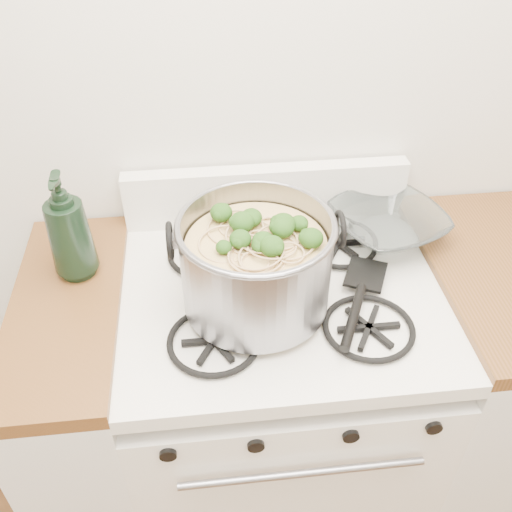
% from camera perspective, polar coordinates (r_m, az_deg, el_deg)
% --- Properties ---
extents(gas_range, '(0.76, 0.66, 0.92)m').
position_cam_1_polar(gas_range, '(1.71, 2.17, -15.04)').
color(gas_range, white).
rests_on(gas_range, ground).
extents(counter_left, '(0.25, 0.65, 0.92)m').
position_cam_1_polar(counter_left, '(1.72, -15.42, -15.52)').
color(counter_left, silver).
rests_on(counter_left, ground).
extents(stock_pot, '(0.37, 0.34, 0.23)m').
position_cam_1_polar(stock_pot, '(1.23, 0.00, -0.92)').
color(stock_pot, gray).
rests_on(stock_pot, gas_range).
extents(spatula, '(0.39, 0.40, 0.02)m').
position_cam_1_polar(spatula, '(1.38, 10.94, -1.59)').
color(spatula, black).
rests_on(spatula, gas_range).
extents(glass_bowl, '(0.14, 0.14, 0.03)m').
position_cam_1_polar(glass_bowl, '(1.52, 12.90, 2.56)').
color(glass_bowl, white).
rests_on(glass_bowl, gas_range).
extents(bottle, '(0.11, 0.11, 0.27)m').
position_cam_1_polar(bottle, '(1.37, -18.32, 2.83)').
color(bottle, black).
rests_on(bottle, counter_left).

